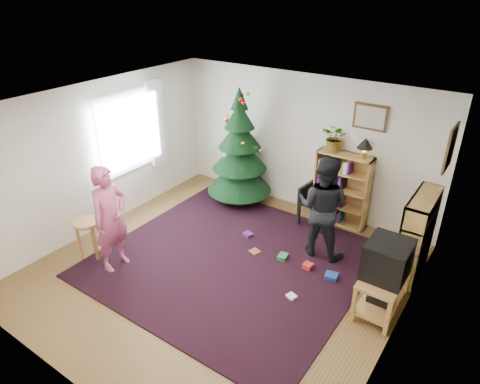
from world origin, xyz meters
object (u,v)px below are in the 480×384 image
Objects in this scene: christmas_tree at (240,156)px; stool at (87,230)px; bookshelf_back at (342,188)px; armchair at (322,195)px; picture_back at (370,117)px; tv_stand at (382,289)px; person_by_chair at (323,207)px; crt_tv at (387,259)px; table_lamp at (365,145)px; potted_plant at (336,138)px; picture_right at (451,148)px; person_standing at (110,219)px; bookshelf_right at (417,236)px.

christmas_tree is 3.41× the size of stool.
bookshelf_back is 1.31× the size of armchair.
stool is (-2.73, -3.22, -0.16)m from bookshelf_back.
picture_back reaches higher than armchair.
tv_stand is 1.50m from person_by_chair.
crt_tv is at bearing 144.86° from person_by_chair.
picture_back is 1.59× the size of table_lamp.
person_by_chair is (-1.21, 0.72, 0.50)m from tv_stand.
potted_plant is at bearing 180.00° from table_lamp.
picture_back is 0.42× the size of bookshelf_back.
table_lamp is (-1.05, 1.80, 0.74)m from crt_tv.
armchair is (-0.55, -0.32, -1.41)m from picture_back.
christmas_tree is at bearing 175.97° from picture_right.
crt_tv is at bearing -70.45° from person_standing.
person_by_chair is (2.38, 2.05, 0.01)m from person_standing.
picture_right is 0.68× the size of tv_stand.
bookshelf_back is at bearing -87.29° from person_by_chair.
picture_right reaches higher than bookshelf_back.
table_lamp is (0.50, 0.00, -0.01)m from potted_plant.
person_by_chair is at bearing -60.39° from armchair.
bookshelf_right is 2.67× the size of potted_plant.
person_by_chair is 1.34m from potted_plant.
potted_plant is (2.05, 3.13, 0.72)m from person_standing.
bookshelf_back reaches higher than stool.
stool is 1.90× the size of table_lamp.
picture_back is at bearing 35.71° from armchair.
bookshelf_right reaches higher than tv_stand.
armchair is 1.16m from table_lamp.
armchair is at bearing -149.52° from picture_back.
bookshelf_back is 3.86m from person_standing.
christmas_tree is 3.95× the size of crt_tv.
armchair is at bearing 50.92° from stool.
christmas_tree is at bearing -169.85° from bookshelf_back.
bookshelf_back is 2.25m from crt_tv.
picture_right reaches higher than potted_plant.
bookshelf_back is 1.10m from person_by_chair.
picture_back reaches higher than bookshelf_back.
picture_right is 0.36× the size of person_by_chair.
stool is at bearing -160.81° from tv_stand.
christmas_tree is 1.36× the size of person_standing.
picture_right is 1.49m from table_lamp.
picture_right reaches higher than armchair.
armchair is at bearing 5.38° from christmas_tree.
person_standing is (-3.71, -2.31, 0.15)m from bookshelf_right.
christmas_tree is at bearing -169.39° from armchair.
tv_stand is 1.80× the size of potted_plant.
person_standing is (-3.85, -2.54, -1.13)m from picture_right.
person_by_chair is at bearing -161.57° from picture_right.
bookshelf_right is at bearing 83.00° from tv_stand.
bookshelf_right is (1.47, -0.82, 0.00)m from bookshelf_back.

